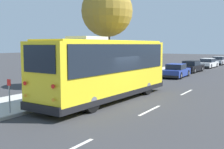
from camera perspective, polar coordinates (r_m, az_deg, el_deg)
ground_plane at (r=15.81m, az=1.04°, el=-5.37°), size 160.00×160.00×0.00m
sidewalk_slab at (r=18.08m, az=-9.86°, el=-3.76°), size 80.00×3.71×0.15m
curb_strip at (r=16.89m, az=-4.92°, el=-4.39°), size 80.00×0.14×0.15m
shuttle_bus at (r=15.69m, az=-0.99°, el=1.59°), size 10.13×2.81×3.55m
parked_sedan_blue at (r=27.73m, az=12.90°, el=0.70°), size 4.27×1.90×1.30m
parked_sedan_black at (r=33.42m, az=15.84°, el=1.52°), size 4.67×1.91×1.30m
parked_sedan_white at (r=40.48m, az=18.91°, el=2.16°), size 4.74×1.96×1.27m
parked_sedan_silver at (r=47.15m, az=20.89°, el=2.62°), size 4.29×1.87×1.29m
street_tree at (r=21.07m, az=-0.88°, el=13.33°), size 3.76×3.76×7.87m
sign_post_near at (r=13.11m, az=-20.13°, el=-4.05°), size 0.06×0.22×1.49m
sign_post_far at (r=14.37m, az=-14.16°, el=-3.56°), size 0.06×0.06×1.26m
fire_hydrant at (r=23.72m, az=5.33°, el=-0.19°), size 0.22×0.22×0.81m
lane_stripe_mid at (r=13.68m, az=7.71°, el=-7.23°), size 2.40×0.14×0.01m
lane_stripe_ahead at (r=19.23m, az=14.92°, el=-3.50°), size 2.40×0.14×0.01m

